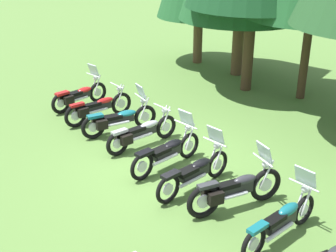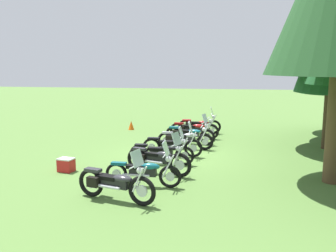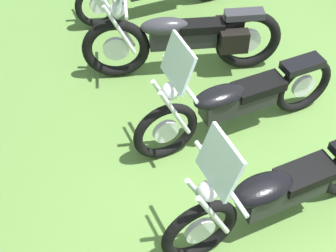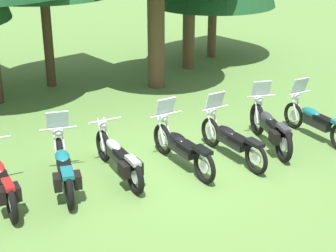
{
  "view_description": "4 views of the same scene",
  "coord_description": "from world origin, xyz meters",
  "px_view_note": "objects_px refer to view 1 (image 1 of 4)",
  "views": [
    {
      "loc": [
        7.37,
        -6.57,
        5.5
      ],
      "look_at": [
        -0.69,
        0.68,
        0.66
      ],
      "focal_mm": 47.89,
      "sensor_mm": 36.0,
      "label": 1
    },
    {
      "loc": [
        13.39,
        2.08,
        3.44
      ],
      "look_at": [
        -0.99,
        -0.43,
        0.99
      ],
      "focal_mm": 39.02,
      "sensor_mm": 36.0,
      "label": 2
    },
    {
      "loc": [
        -1.98,
        1.88,
        4.02
      ],
      "look_at": [
        0.72,
        0.73,
        0.97
      ],
      "focal_mm": 55.39,
      "sensor_mm": 36.0,
      "label": 3
    },
    {
      "loc": [
        -5.16,
        -8.67,
        5.06
      ],
      "look_at": [
        -0.09,
        0.2,
        0.88
      ],
      "focal_mm": 56.74,
      "sensor_mm": 36.0,
      "label": 4
    }
  ],
  "objects_px": {
    "motorcycle_7": "(282,219)",
    "motorcycle_6": "(235,189)",
    "motorcycle_1": "(98,107)",
    "motorcycle_0": "(79,95)",
    "motorcycle_3": "(141,132)",
    "motorcycle_5": "(195,171)",
    "motorcycle_4": "(168,151)",
    "motorcycle_2": "(119,119)"
  },
  "relations": [
    {
      "from": "motorcycle_3",
      "to": "motorcycle_7",
      "type": "height_order",
      "value": "motorcycle_7"
    },
    {
      "from": "motorcycle_2",
      "to": "motorcycle_5",
      "type": "height_order",
      "value": "motorcycle_2"
    },
    {
      "from": "motorcycle_2",
      "to": "motorcycle_5",
      "type": "bearing_deg",
      "value": -84.71
    },
    {
      "from": "motorcycle_6",
      "to": "motorcycle_7",
      "type": "xyz_separation_m",
      "value": [
        1.26,
        -0.13,
        -0.02
      ]
    },
    {
      "from": "motorcycle_1",
      "to": "motorcycle_6",
      "type": "relative_size",
      "value": 1.05
    },
    {
      "from": "motorcycle_3",
      "to": "motorcycle_5",
      "type": "xyz_separation_m",
      "value": [
        2.47,
        -0.43,
        0.03
      ]
    },
    {
      "from": "motorcycle_1",
      "to": "motorcycle_0",
      "type": "bearing_deg",
      "value": 86.26
    },
    {
      "from": "motorcycle_5",
      "to": "motorcycle_7",
      "type": "xyz_separation_m",
      "value": [
        2.38,
        -0.08,
        -0.0
      ]
    },
    {
      "from": "motorcycle_1",
      "to": "motorcycle_4",
      "type": "relative_size",
      "value": 1.02
    },
    {
      "from": "motorcycle_7",
      "to": "motorcycle_6",
      "type": "bearing_deg",
      "value": 84.77
    },
    {
      "from": "motorcycle_1",
      "to": "motorcycle_6",
      "type": "distance_m",
      "value": 5.91
    },
    {
      "from": "motorcycle_2",
      "to": "motorcycle_7",
      "type": "xyz_separation_m",
      "value": [
        5.98,
        -0.59,
        0.01
      ]
    },
    {
      "from": "motorcycle_2",
      "to": "motorcycle_0",
      "type": "bearing_deg",
      "value": 98.33
    },
    {
      "from": "motorcycle_6",
      "to": "motorcycle_3",
      "type": "bearing_deg",
      "value": 101.02
    },
    {
      "from": "motorcycle_3",
      "to": "motorcycle_4",
      "type": "bearing_deg",
      "value": -98.47
    },
    {
      "from": "motorcycle_0",
      "to": "motorcycle_5",
      "type": "bearing_deg",
      "value": -100.51
    },
    {
      "from": "motorcycle_4",
      "to": "motorcycle_5",
      "type": "height_order",
      "value": "motorcycle_4"
    },
    {
      "from": "motorcycle_3",
      "to": "motorcycle_5",
      "type": "relative_size",
      "value": 1.02
    },
    {
      "from": "motorcycle_1",
      "to": "motorcycle_4",
      "type": "height_order",
      "value": "motorcycle_4"
    },
    {
      "from": "motorcycle_0",
      "to": "motorcycle_4",
      "type": "xyz_separation_m",
      "value": [
        4.95,
        -0.54,
        0.02
      ]
    },
    {
      "from": "motorcycle_0",
      "to": "motorcycle_7",
      "type": "xyz_separation_m",
      "value": [
        8.48,
        -0.81,
        0.01
      ]
    },
    {
      "from": "motorcycle_1",
      "to": "motorcycle_3",
      "type": "relative_size",
      "value": 1.01
    },
    {
      "from": "motorcycle_0",
      "to": "motorcycle_5",
      "type": "xyz_separation_m",
      "value": [
        6.09,
        -0.73,
        0.01
      ]
    },
    {
      "from": "motorcycle_1",
      "to": "motorcycle_4",
      "type": "distance_m",
      "value": 3.64
    },
    {
      "from": "motorcycle_5",
      "to": "motorcycle_6",
      "type": "relative_size",
      "value": 1.02
    },
    {
      "from": "motorcycle_2",
      "to": "motorcycle_5",
      "type": "xyz_separation_m",
      "value": [
        3.6,
        -0.51,
        0.01
      ]
    },
    {
      "from": "motorcycle_1",
      "to": "motorcycle_5",
      "type": "distance_m",
      "value": 4.8
    },
    {
      "from": "motorcycle_5",
      "to": "motorcycle_6",
      "type": "height_order",
      "value": "motorcycle_6"
    },
    {
      "from": "motorcycle_0",
      "to": "motorcycle_1",
      "type": "xyz_separation_m",
      "value": [
        1.33,
        -0.16,
        -0.01
      ]
    },
    {
      "from": "motorcycle_4",
      "to": "motorcycle_7",
      "type": "xyz_separation_m",
      "value": [
        3.53,
        -0.27,
        -0.01
      ]
    },
    {
      "from": "motorcycle_0",
      "to": "motorcycle_3",
      "type": "bearing_deg",
      "value": -98.36
    },
    {
      "from": "motorcycle_3",
      "to": "motorcycle_4",
      "type": "xyz_separation_m",
      "value": [
        1.33,
        -0.24,
        0.04
      ]
    },
    {
      "from": "motorcycle_7",
      "to": "motorcycle_1",
      "type": "bearing_deg",
      "value": 85.34
    },
    {
      "from": "motorcycle_0",
      "to": "motorcycle_1",
      "type": "relative_size",
      "value": 0.92
    },
    {
      "from": "motorcycle_3",
      "to": "motorcycle_2",
      "type": "bearing_deg",
      "value": 88.03
    },
    {
      "from": "motorcycle_1",
      "to": "motorcycle_4",
      "type": "bearing_deg",
      "value": -93.04
    },
    {
      "from": "motorcycle_3",
      "to": "motorcycle_6",
      "type": "xyz_separation_m",
      "value": [
        3.6,
        -0.38,
        0.05
      ]
    },
    {
      "from": "motorcycle_1",
      "to": "motorcycle_3",
      "type": "xyz_separation_m",
      "value": [
        2.29,
        -0.14,
        -0.01
      ]
    },
    {
      "from": "motorcycle_0",
      "to": "motorcycle_6",
      "type": "height_order",
      "value": "motorcycle_6"
    },
    {
      "from": "motorcycle_2",
      "to": "motorcycle_3",
      "type": "xyz_separation_m",
      "value": [
        1.13,
        -0.08,
        -0.02
      ]
    },
    {
      "from": "motorcycle_0",
      "to": "motorcycle_4",
      "type": "relative_size",
      "value": 0.94
    },
    {
      "from": "motorcycle_3",
      "to": "motorcycle_5",
      "type": "bearing_deg",
      "value": -97.99
    }
  ]
}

